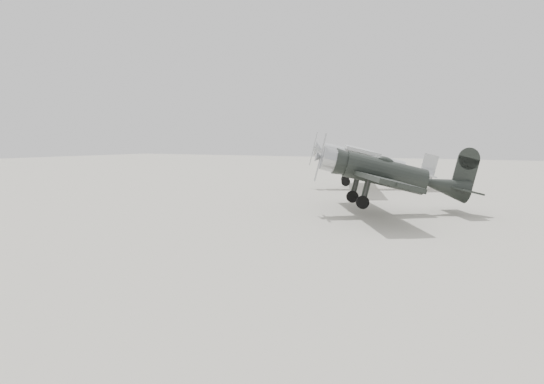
{
  "coord_description": "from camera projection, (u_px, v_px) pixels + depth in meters",
  "views": [
    {
      "loc": [
        11.6,
        -17.68,
        3.63
      ],
      "look_at": [
        1.11,
        0.63,
        1.5
      ],
      "focal_mm": 35.0,
      "sensor_mm": 36.0,
      "label": 1
    }
  ],
  "objects": [
    {
      "name": "ground",
      "position": [
        240.0,
        229.0,
        21.36
      ],
      "size": [
        160.0,
        160.0,
        0.0
      ],
      "primitive_type": "plane",
      "color": "#B0AD9C",
      "rests_on": "ground"
    },
    {
      "name": "lowwing_monoplane",
      "position": [
        392.0,
        175.0,
        25.62
      ],
      "size": [
        8.8,
        10.18,
        3.53
      ],
      "rotation": [
        0.0,
        0.24,
        0.56
      ],
      "color": "black",
      "rests_on": "ground"
    },
    {
      "name": "highwing_monoplane",
      "position": [
        368.0,
        158.0,
        38.67
      ],
      "size": [
        9.26,
        12.36,
        3.58
      ],
      "rotation": [
        0.0,
        0.23,
        0.4
      ],
      "color": "#A3A6A9",
      "rests_on": "ground"
    }
  ]
}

